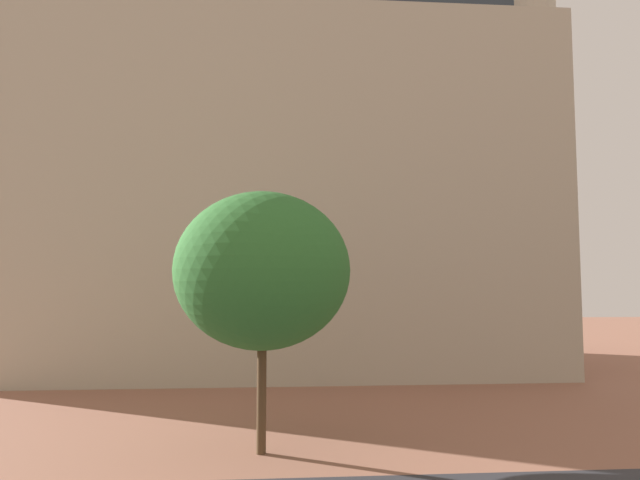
# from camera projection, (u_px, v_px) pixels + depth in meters

# --- Properties ---
(landmark_building) EXTENTS (27.10, 13.23, 37.01)m
(landmark_building) POSITION_uv_depth(u_px,v_px,m) (279.00, 172.00, 30.68)
(landmark_building) COLOR #B2A893
(landmark_building) RESTS_ON ground_plane
(tree_curb_far) EXTENTS (4.63, 4.63, 6.80)m
(tree_curb_far) POSITION_uv_depth(u_px,v_px,m) (263.00, 271.00, 14.67)
(tree_curb_far) COLOR #4C3823
(tree_curb_far) RESTS_ON ground_plane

